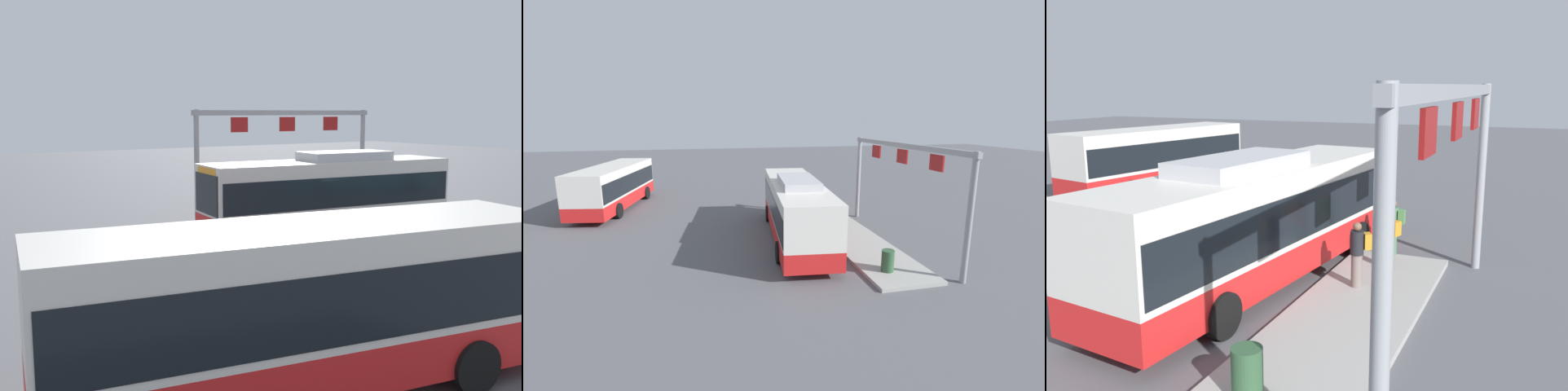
{
  "view_description": "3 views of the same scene",
  "coord_description": "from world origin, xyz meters",
  "views": [
    {
      "loc": [
        15.87,
        19.08,
        5.06
      ],
      "look_at": [
        2.76,
        -0.86,
        1.77
      ],
      "focal_mm": 41.46,
      "sensor_mm": 36.0,
      "label": 1
    },
    {
      "loc": [
        -17.91,
        4.76,
        6.4
      ],
      "look_at": [
        3.07,
        -0.08,
        1.74
      ],
      "focal_mm": 24.8,
      "sensor_mm": 36.0,
      "label": 2
    },
    {
      "loc": [
        -12.14,
        -6.62,
        5.15
      ],
      "look_at": [
        2.86,
        -0.07,
        1.81
      ],
      "focal_mm": 37.29,
      "sensor_mm": 36.0,
      "label": 3
    }
  ],
  "objects": [
    {
      "name": "ground_plane",
      "position": [
        0.0,
        0.0,
        0.0
      ],
      "size": [
        120.0,
        120.0,
        0.0
      ],
      "primitive_type": "plane",
      "color": "#56565B"
    },
    {
      "name": "bus_main",
      "position": [
        -0.01,
        0.0,
        1.81
      ],
      "size": [
        10.97,
        3.7,
        3.46
      ],
      "rotation": [
        0.0,
        0.0,
        -0.11
      ],
      "color": "red",
      "rests_on": "ground"
    },
    {
      "name": "person_boarding",
      "position": [
        3.2,
        -2.74,
        1.05
      ],
      "size": [
        0.35,
        0.53,
        1.67
      ],
      "rotation": [
        0.0,
        0.0,
        1.61
      ],
      "color": "#476B4C",
      "rests_on": "platform_curb"
    },
    {
      "name": "platform_curb",
      "position": [
        -1.73,
        -2.97,
        0.08
      ],
      "size": [
        10.0,
        2.8,
        0.16
      ],
      "primitive_type": "cube",
      "color": "#9E9E99",
      "rests_on": "ground"
    },
    {
      "name": "person_waiting_mid",
      "position": [
        0.25,
        -2.6,
        1.05
      ],
      "size": [
        0.54,
        0.61,
        1.67
      ],
      "rotation": [
        0.0,
        0.0,
        2.14
      ],
      "color": "slate",
      "rests_on": "platform_curb"
    },
    {
      "name": "platform_sign_gantry",
      "position": [
        -1.6,
        -5.11,
        3.81
      ],
      "size": [
        10.43,
        0.24,
        5.2
      ],
      "color": "gray",
      "rests_on": "ground"
    },
    {
      "name": "trash_bin",
      "position": [
        -5.26,
        -2.57,
        0.61
      ],
      "size": [
        0.52,
        0.52,
        0.9
      ],
      "primitive_type": "cylinder",
      "color": "#2D5133",
      "rests_on": "platform_curb"
    },
    {
      "name": "person_waiting_near",
      "position": [
        1.92,
        -2.93,
        1.05
      ],
      "size": [
        0.49,
        0.6,
        1.67
      ],
      "rotation": [
        0.0,
        0.0,
        1.18
      ],
      "color": "#476B4C",
      "rests_on": "platform_curb"
    },
    {
      "name": "bus_background_left",
      "position": [
        9.34,
        10.89,
        1.78
      ],
      "size": [
        10.02,
        4.13,
        3.1
      ],
      "rotation": [
        0.0,
        0.0,
        -0.17
      ],
      "color": "red",
      "rests_on": "ground"
    }
  ]
}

